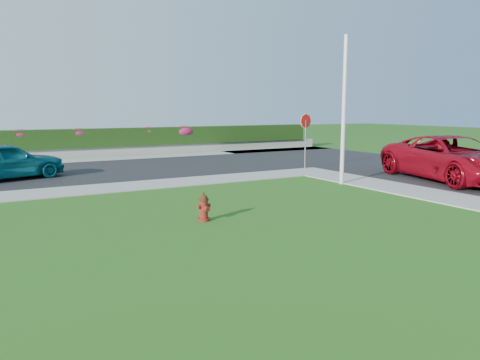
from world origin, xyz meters
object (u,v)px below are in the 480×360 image
utility_pole (344,111)px  stop_sign (306,128)px  sedan_teal (5,161)px  fire_hydrant (204,208)px  suv_red (453,158)px

utility_pole → stop_sign: utility_pole is taller
sedan_teal → stop_sign: stop_sign is taller
fire_hydrant → suv_red: bearing=-2.8°
fire_hydrant → sedan_teal: 10.91m
fire_hydrant → suv_red: suv_red is taller
sedan_teal → utility_pole: 13.56m
fire_hydrant → utility_pole: bearing=13.1°
suv_red → utility_pole: bearing=172.2°
stop_sign → suv_red: bearing=-50.6°
fire_hydrant → sedan_teal: sedan_teal is taller
suv_red → fire_hydrant: bearing=-160.1°
suv_red → sedan_teal: (-15.52, 8.95, -0.13)m
sedan_teal → utility_pole: utility_pole is taller
fire_hydrant → suv_red: 11.50m
sedan_teal → stop_sign: 13.07m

